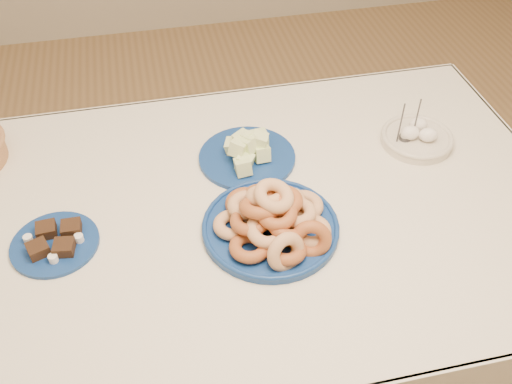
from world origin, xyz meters
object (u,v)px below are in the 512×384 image
(donut_platter, at_px, (273,220))
(egg_bowl, at_px, (417,137))
(brownie_plate, at_px, (55,242))
(melon_plate, at_px, (248,153))
(candle_holder, at_px, (404,142))
(dining_table, at_px, (252,233))

(donut_platter, distance_m, egg_bowl, 0.57)
(brownie_plate, xyz_separation_m, egg_bowl, (1.04, 0.18, 0.01))
(melon_plate, height_order, brownie_plate, melon_plate)
(melon_plate, xyz_separation_m, candle_holder, (0.47, -0.04, -0.01))
(dining_table, relative_size, egg_bowl, 6.83)
(donut_platter, distance_m, melon_plate, 0.29)
(melon_plate, bearing_deg, brownie_plate, -157.81)
(brownie_plate, bearing_deg, candle_holder, 10.29)
(brownie_plate, bearing_deg, melon_plate, 22.19)
(dining_table, height_order, brownie_plate, brownie_plate)
(donut_platter, distance_m, brownie_plate, 0.54)
(donut_platter, xyz_separation_m, candle_holder, (0.46, 0.25, -0.03))
(donut_platter, bearing_deg, dining_table, 107.22)
(candle_holder, height_order, egg_bowl, candle_holder)
(melon_plate, xyz_separation_m, egg_bowl, (0.51, -0.03, -0.01))
(donut_platter, relative_size, melon_plate, 1.43)
(brownie_plate, bearing_deg, egg_bowl, 10.07)
(donut_platter, bearing_deg, melon_plate, 90.64)
(egg_bowl, bearing_deg, melon_plate, 176.36)
(dining_table, bearing_deg, donut_platter, -72.78)
(candle_holder, bearing_deg, melon_plate, 175.61)
(melon_plate, distance_m, egg_bowl, 0.51)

